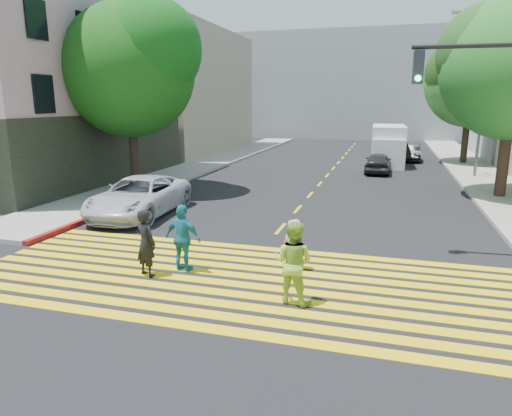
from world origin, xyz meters
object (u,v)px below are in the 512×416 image
at_px(tree_left, 130,63).
at_px(pedestrian_child, 294,245).
at_px(white_van, 388,146).
at_px(pedestrian_woman, 293,262).
at_px(pedestrian_extra, 183,238).
at_px(dark_car_parked, 410,152).
at_px(white_sedan, 139,196).
at_px(dark_car_near, 378,163).
at_px(pedestrian_man, 146,243).
at_px(silver_car, 386,146).
at_px(tree_right_far, 473,77).

height_order(tree_left, pedestrian_child, tree_left).
bearing_deg(white_van, pedestrian_woman, -95.77).
height_order(pedestrian_extra, dark_car_parked, pedestrian_extra).
height_order(white_sedan, dark_car_near, white_sedan).
bearing_deg(pedestrian_child, pedestrian_woman, 120.03).
xyz_separation_m(pedestrian_extra, white_sedan, (-4.12, 4.93, -0.14)).
height_order(pedestrian_man, white_sedan, pedestrian_man).
height_order(pedestrian_woman, pedestrian_extra, pedestrian_woman).
bearing_deg(pedestrian_man, silver_car, -78.33).
bearing_deg(silver_car, tree_right_far, 140.72).
height_order(tree_right_far, white_sedan, tree_right_far).
xyz_separation_m(white_sedan, dark_car_parked, (10.47, 20.06, -0.12)).
bearing_deg(white_van, pedestrian_child, -97.14).
distance_m(pedestrian_man, pedestrian_child, 3.69).
bearing_deg(dark_car_near, tree_right_far, -133.45).
distance_m(tree_left, pedestrian_child, 13.77).
bearing_deg(white_sedan, dark_car_parked, 59.90).
bearing_deg(pedestrian_child, white_van, -76.58).
height_order(pedestrian_extra, silver_car, pedestrian_extra).
bearing_deg(pedestrian_extra, white_sedan, -40.53).
relative_size(pedestrian_man, white_sedan, 0.32).
xyz_separation_m(tree_left, white_van, (11.58, 12.87, -4.68)).
bearing_deg(pedestrian_woman, white_van, -81.60).
xyz_separation_m(tree_right_far, silver_car, (-5.27, 5.44, -5.21)).
bearing_deg(pedestrian_woman, tree_left, -33.93).
height_order(pedestrian_man, pedestrian_extra, pedestrian_extra).
height_order(pedestrian_woman, dark_car_near, pedestrian_woman).
bearing_deg(tree_right_far, pedestrian_child, -107.28).
relative_size(dark_car_near, silver_car, 0.89).
xyz_separation_m(tree_right_far, dark_car_parked, (-3.49, 1.02, -5.20)).
relative_size(tree_left, white_van, 1.56).
xyz_separation_m(pedestrian_man, dark_car_near, (5.01, 18.87, -0.22)).
bearing_deg(pedestrian_child, tree_left, -22.85).
height_order(pedestrian_child, pedestrian_extra, pedestrian_extra).
distance_m(pedestrian_man, dark_car_parked, 26.50).
relative_size(tree_left, pedestrian_extra, 5.07).
height_order(pedestrian_man, white_van, white_van).
xyz_separation_m(pedestrian_child, dark_car_near, (1.61, 17.46, -0.04)).
height_order(pedestrian_woman, white_van, white_van).
height_order(pedestrian_child, dark_car_parked, pedestrian_child).
height_order(pedestrian_man, silver_car, pedestrian_man).
height_order(tree_left, silver_car, tree_left).
relative_size(pedestrian_woman, pedestrian_extra, 1.04).
xyz_separation_m(pedestrian_woman, silver_car, (1.54, 30.46, -0.31)).
relative_size(tree_right_far, white_sedan, 1.65).
height_order(tree_right_far, pedestrian_child, tree_right_far).
distance_m(tree_right_far, dark_car_near, 9.48).
bearing_deg(pedestrian_woman, silver_car, -80.24).
distance_m(tree_right_far, pedestrian_child, 24.74).
bearing_deg(pedestrian_child, white_sedan, -11.91).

